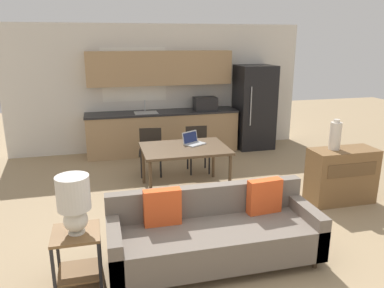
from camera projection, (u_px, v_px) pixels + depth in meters
name	position (u px, v px, depth m)	size (l,w,h in m)	color
ground_plane	(229.00, 260.00, 4.19)	(20.00, 20.00, 0.00)	#9E8460
wall_back	(159.00, 88.00, 8.14)	(6.40, 0.07, 2.70)	silver
kitchen_counter	(163.00, 114.00, 8.00)	(3.23, 0.65, 2.15)	tan
refrigerator	(254.00, 107.00, 8.35)	(0.80, 0.76, 1.84)	black
dining_table	(185.00, 151.00, 5.99)	(1.36, 0.99, 0.72)	brown
couch	(213.00, 233.00, 4.10)	(2.27, 0.80, 0.86)	#3D2D1E
side_table	(77.00, 249.00, 3.70)	(0.46, 0.46, 0.57)	brown
table_lamp	(74.00, 201.00, 3.55)	(0.32, 0.32, 0.59)	silver
credenza	(341.00, 176.00, 5.61)	(0.99, 0.45, 0.83)	brown
vase	(335.00, 135.00, 5.45)	(0.16, 0.16, 0.45)	beige
dining_chair_far_left	(151.00, 149.00, 6.77)	(0.48, 0.48, 0.82)	black
dining_chair_far_right	(198.00, 146.00, 6.93)	(0.44, 0.44, 0.82)	black
laptop	(193.00, 141.00, 6.15)	(0.40, 0.38, 0.20)	#B7BABC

